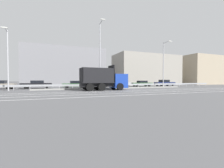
% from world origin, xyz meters
% --- Properties ---
extents(ground_plane, '(320.00, 320.00, 0.00)m').
position_xyz_m(ground_plane, '(0.00, 0.00, 0.00)').
color(ground_plane, '#565659').
extents(lane_strip_0, '(48.27, 0.16, 0.01)m').
position_xyz_m(lane_strip_0, '(-3.40, -2.33, 0.00)').
color(lane_strip_0, silver).
rests_on(lane_strip_0, ground_plane).
extents(lane_strip_1, '(48.27, 0.16, 0.01)m').
position_xyz_m(lane_strip_1, '(-3.40, -4.01, 0.00)').
color(lane_strip_1, silver).
rests_on(lane_strip_1, ground_plane).
extents(lane_strip_2, '(48.27, 0.16, 0.01)m').
position_xyz_m(lane_strip_2, '(-3.40, -6.17, 0.00)').
color(lane_strip_2, silver).
rests_on(lane_strip_2, ground_plane).
extents(lane_strip_3, '(48.27, 0.16, 0.01)m').
position_xyz_m(lane_strip_3, '(-3.40, -8.38, 0.00)').
color(lane_strip_3, silver).
rests_on(lane_strip_3, ground_plane).
extents(median_island, '(26.55, 1.10, 0.18)m').
position_xyz_m(median_island, '(0.00, 2.75, 0.09)').
color(median_island, gray).
rests_on(median_island, ground_plane).
extents(median_guardrail, '(48.27, 0.09, 0.78)m').
position_xyz_m(median_guardrail, '(-0.00, 4.13, 0.57)').
color(median_guardrail, '#9EA0A5').
rests_on(median_guardrail, ground_plane).
extents(dump_truck, '(6.90, 2.82, 3.63)m').
position_xyz_m(dump_truck, '(-2.58, -0.51, 1.26)').
color(dump_truck, '#19389E').
rests_on(dump_truck, ground_plane).
extents(median_road_sign, '(0.74, 0.16, 2.37)m').
position_xyz_m(median_road_sign, '(-0.93, 2.75, 1.25)').
color(median_road_sign, white).
rests_on(median_road_sign, ground_plane).
extents(street_lamp_0, '(0.71, 2.09, 8.07)m').
position_xyz_m(street_lamp_0, '(-15.80, 2.39, 4.50)').
color(street_lamp_0, '#ADADB2').
rests_on(street_lamp_0, ground_plane).
extents(street_lamp_1, '(0.71, 2.45, 10.84)m').
position_xyz_m(street_lamp_1, '(-2.96, 2.67, 5.94)').
color(street_lamp_1, '#ADADB2').
rests_on(street_lamp_1, ground_plane).
extents(street_lamp_2, '(0.70, 1.99, 8.84)m').
position_xyz_m(street_lamp_2, '(9.93, 2.47, 4.88)').
color(street_lamp_2, '#ADADB2').
rests_on(street_lamp_2, ground_plane).
extents(parked_car_0, '(4.23, 2.05, 1.42)m').
position_xyz_m(parked_car_0, '(-18.18, 7.90, 0.72)').
color(parked_car_0, gray).
rests_on(parked_car_0, ground_plane).
extents(parked_car_1, '(4.94, 2.15, 1.39)m').
position_xyz_m(parked_car_1, '(-12.90, 7.77, 0.72)').
color(parked_car_1, black).
rests_on(parked_car_1, ground_plane).
extents(parked_car_2, '(4.47, 2.02, 1.33)m').
position_xyz_m(parked_car_2, '(-6.52, 7.39, 0.68)').
color(parked_car_2, '#335B33').
rests_on(parked_car_2, ground_plane).
extents(parked_car_3, '(4.16, 2.05, 1.36)m').
position_xyz_m(parked_car_3, '(-1.70, 7.81, 0.71)').
color(parked_car_3, maroon).
rests_on(parked_car_3, ground_plane).
extents(parked_car_4, '(4.49, 1.95, 1.38)m').
position_xyz_m(parked_car_4, '(3.21, 8.07, 0.71)').
color(parked_car_4, '#A3A3A8').
rests_on(parked_car_4, ground_plane).
extents(parked_car_5, '(4.88, 2.11, 1.32)m').
position_xyz_m(parked_car_5, '(8.46, 8.06, 0.68)').
color(parked_car_5, '#335B33').
rests_on(parked_car_5, ground_plane).
extents(parked_car_6, '(4.90, 2.20, 1.52)m').
position_xyz_m(parked_car_6, '(14.65, 7.78, 0.76)').
color(parked_car_6, navy).
rests_on(parked_car_6, ground_plane).
extents(background_building_0, '(19.15, 9.50, 9.40)m').
position_xyz_m(background_building_0, '(-7.32, 19.58, 4.70)').
color(background_building_0, gray).
rests_on(background_building_0, ground_plane).
extents(background_building_1, '(19.58, 8.92, 8.97)m').
position_xyz_m(background_building_1, '(16.39, 17.87, 4.48)').
color(background_building_1, gray).
rests_on(background_building_1, ground_plane).
extents(background_building_2, '(19.52, 12.06, 9.58)m').
position_xyz_m(background_building_2, '(39.80, 17.50, 4.79)').
color(background_building_2, tan).
rests_on(background_building_2, ground_plane).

